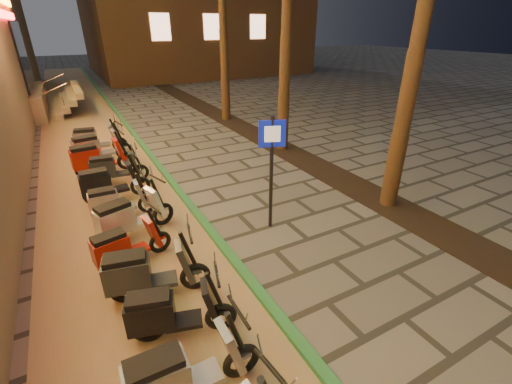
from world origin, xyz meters
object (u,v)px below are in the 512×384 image
scooter_4 (168,313)px  scooter_11 (96,158)px  scooter_9 (107,183)px  scooter_6 (124,246)px  scooter_5 (144,273)px  scooter_13 (94,139)px  scooter_10 (112,168)px  scooter_3 (180,375)px  pedestrian_sign (272,159)px  scooter_12 (96,148)px  scooter_8 (115,202)px  scooter_7 (128,217)px

scooter_4 → scooter_11: scooter_11 is taller
scooter_9 → scooter_11: 2.01m
scooter_4 → scooter_6: size_ratio=1.03×
scooter_4 → scooter_5: size_ratio=0.91×
scooter_5 → scooter_9: bearing=103.4°
scooter_5 → scooter_13: scooter_13 is taller
scooter_6 → scooter_10: (0.38, 4.09, 0.02)m
scooter_3 → scooter_9: size_ratio=0.98×
pedestrian_sign → scooter_12: 6.79m
scooter_8 → scooter_9: scooter_9 is taller
scooter_11 → scooter_12: size_ratio=0.99×
scooter_11 → scooter_13: size_ratio=1.06×
scooter_6 → scooter_11: bearing=77.0°
scooter_9 → scooter_11: size_ratio=0.93×
scooter_4 → scooter_12: 7.98m
scooter_7 → scooter_8: (-0.11, 1.01, -0.07)m
scooter_4 → scooter_12: bearing=107.2°
scooter_3 → scooter_4: size_ratio=1.07×
pedestrian_sign → scooter_3: bearing=-114.3°
scooter_7 → scooter_13: scooter_7 is taller
scooter_4 → scooter_7: scooter_7 is taller
pedestrian_sign → scooter_5: bearing=-140.8°
scooter_8 → scooter_10: bearing=85.0°
pedestrian_sign → scooter_13: 7.83m
scooter_3 → scooter_6: size_ratio=1.11×
scooter_6 → scooter_12: size_ratio=0.81×
pedestrian_sign → scooter_8: pedestrian_sign is taller
scooter_7 → scooter_12: size_ratio=0.93×
scooter_3 → scooter_7: bearing=88.8°
scooter_5 → scooter_11: size_ratio=0.93×
scooter_6 → scooter_12: 5.96m
scooter_3 → scooter_7: 3.98m
scooter_8 → pedestrian_sign: bearing=-32.2°
scooter_13 → scooter_4: bearing=-79.3°
scooter_5 → scooter_8: scooter_5 is taller
scooter_5 → scooter_10: bearing=100.0°
scooter_3 → scooter_5: scooter_5 is taller
scooter_4 → scooter_7: size_ratio=0.90×
pedestrian_sign → scooter_13: pedestrian_sign is taller
scooter_6 → scooter_11: size_ratio=0.82×
scooter_9 → scooter_11: (-0.04, 2.01, 0.04)m
pedestrian_sign → scooter_12: (-2.96, 6.02, -1.07)m
scooter_5 → scooter_6: 1.05m
scooter_6 → scooter_10: 4.11m
pedestrian_sign → scooter_13: bearing=133.1°
scooter_8 → scooter_11: 3.03m
pedestrian_sign → scooter_12: size_ratio=1.38×
scooter_13 → scooter_7: bearing=-79.3°
scooter_6 → pedestrian_sign: bearing=-13.4°
scooter_4 → scooter_9: 4.99m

